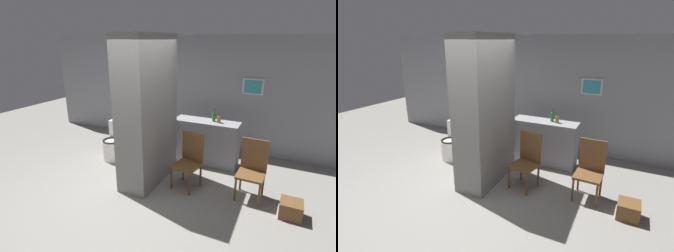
{
  "view_description": "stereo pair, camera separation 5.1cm",
  "coord_description": "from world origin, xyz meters",
  "views": [
    {
      "loc": [
        2.27,
        -3.16,
        2.5
      ],
      "look_at": [
        0.24,
        1.05,
        0.95
      ],
      "focal_mm": 28.0,
      "sensor_mm": 36.0,
      "label": 1
    },
    {
      "loc": [
        2.32,
        -3.14,
        2.5
      ],
      "look_at": [
        0.24,
        1.05,
        0.95
      ],
      "focal_mm": 28.0,
      "sensor_mm": 36.0,
      "label": 2
    }
  ],
  "objects": [
    {
      "name": "chair_by_doorway",
      "position": [
        1.85,
        0.88,
        0.52
      ],
      "size": [
        0.44,
        0.44,
        0.98
      ],
      "rotation": [
        0.0,
        0.0,
        -0.04
      ],
      "color": "brown",
      "rests_on": "ground_plane"
    },
    {
      "name": "ground_plane",
      "position": [
        0.0,
        0.0,
        0.0
      ],
      "size": [
        14.0,
        14.0,
        0.0
      ],
      "primitive_type": "plane",
      "color": "gray"
    },
    {
      "name": "bottle_tall",
      "position": [
        0.91,
        1.8,
        1.03
      ],
      "size": [
        0.07,
        0.07,
        0.28
      ],
      "color": "#267233",
      "rests_on": "counter_shelf"
    },
    {
      "name": "chair_near_pillar",
      "position": [
        0.8,
        0.74,
        0.52
      ],
      "size": [
        0.5,
        0.5,
        0.98
      ],
      "rotation": [
        0.0,
        0.0,
        -0.2
      ],
      "color": "brown",
      "rests_on": "ground_plane"
    },
    {
      "name": "floor_crate",
      "position": [
        2.48,
        0.57,
        0.13
      ],
      "size": [
        0.31,
        0.31,
        0.25
      ],
      "color": "brown",
      "rests_on": "ground_plane"
    },
    {
      "name": "toilet",
      "position": [
        -1.09,
        1.1,
        0.33
      ],
      "size": [
        0.41,
        0.57,
        0.81
      ],
      "color": "white",
      "rests_on": "ground_plane"
    },
    {
      "name": "bicycle",
      "position": [
        -0.44,
        1.94,
        0.37
      ],
      "size": [
        1.65,
        0.42,
        0.77
      ],
      "color": "black",
      "rests_on": "ground_plane"
    },
    {
      "name": "bottle_short",
      "position": [
        1.02,
        1.76,
        1.0
      ],
      "size": [
        0.08,
        0.08,
        0.2
      ],
      "color": "olive",
      "rests_on": "counter_shelf"
    },
    {
      "name": "wall_back",
      "position": [
        -0.0,
        2.63,
        1.3
      ],
      "size": [
        8.0,
        0.09,
        2.6
      ],
      "color": "gray",
      "rests_on": "ground_plane"
    },
    {
      "name": "counter_shelf",
      "position": [
        0.78,
        1.76,
        0.46
      ],
      "size": [
        1.33,
        0.44,
        0.92
      ],
      "color": "gray",
      "rests_on": "ground_plane"
    },
    {
      "name": "pillar_center",
      "position": [
        0.04,
        0.65,
        1.3
      ],
      "size": [
        0.57,
        1.3,
        2.6
      ],
      "color": "gray",
      "rests_on": "ground_plane"
    }
  ]
}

